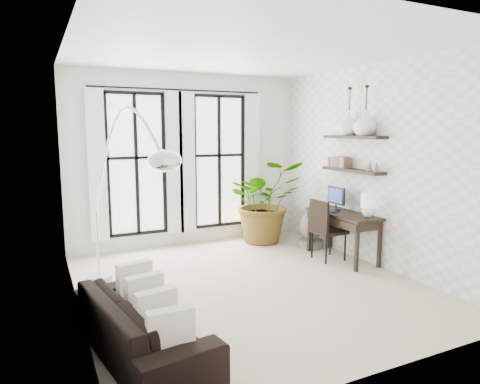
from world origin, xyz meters
TOP-DOWN VIEW (x-y plane):
  - floor at (0.00, 0.00)m, footprint 5.00×5.00m
  - ceiling at (0.00, 0.00)m, footprint 5.00×5.00m
  - wall_left at (-2.25, 0.00)m, footprint 0.00×5.00m
  - wall_right at (2.25, 0.00)m, footprint 0.00×5.00m
  - wall_back at (0.00, 2.50)m, footprint 4.50×0.00m
  - windows at (-0.20, 2.43)m, footprint 3.26×0.13m
  - wall_shelves at (2.11, 0.40)m, footprint 0.25×1.30m
  - sofa at (-1.80, -1.20)m, footprint 1.10×2.10m
  - throw_pillows at (-1.70, -1.20)m, footprint 0.40×1.52m
  - plant at (1.34, 1.95)m, footprint 1.66×1.50m
  - desk at (1.95, 0.32)m, footprint 0.57×1.35m
  - desk_chair at (1.64, 0.45)m, footprint 0.49×0.49m
  - arc_lamp at (-1.70, -0.08)m, footprint 0.75×2.51m
  - buddha at (1.91, 1.21)m, footprint 0.46×0.46m
  - vase_a at (2.11, 0.11)m, footprint 0.37×0.37m
  - vase_b at (2.11, 0.51)m, footprint 0.37×0.37m

SIDE VIEW (x-z plane):
  - floor at x=0.00m, z-range 0.00..0.00m
  - sofa at x=-1.80m, z-range 0.00..0.58m
  - buddha at x=1.91m, z-range -0.07..0.76m
  - throw_pillows at x=-1.70m, z-range 0.30..0.70m
  - desk_chair at x=1.64m, z-range 0.07..1.09m
  - desk at x=1.95m, z-range 0.15..1.34m
  - plant at x=1.34m, z-range 0.00..1.60m
  - windows at x=-0.20m, z-range 0.24..2.88m
  - wall_left at x=-2.25m, z-range -0.90..4.10m
  - wall_right at x=2.25m, z-range -0.90..4.10m
  - wall_back at x=0.00m, z-range -0.65..3.85m
  - wall_shelves at x=2.11m, z-range 1.43..2.03m
  - arc_lamp at x=-1.70m, z-range 0.68..3.12m
  - vase_a at x=2.11m, z-range 2.07..2.46m
  - vase_b at x=2.11m, z-range 2.07..2.46m
  - ceiling at x=0.00m, z-range 3.20..3.20m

